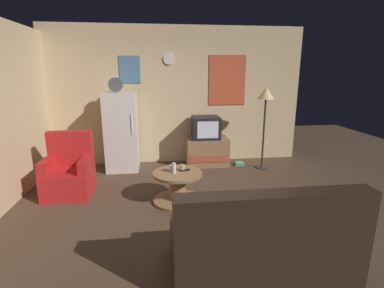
{
  "coord_description": "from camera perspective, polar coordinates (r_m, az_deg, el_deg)",
  "views": [
    {
      "loc": [
        -0.4,
        -3.5,
        1.88
      ],
      "look_at": [
        0.13,
        0.9,
        0.75
      ],
      "focal_mm": 26.81,
      "sensor_mm": 36.0,
      "label": 1
    }
  ],
  "objects": [
    {
      "name": "fridge",
      "position": [
        5.67,
        -13.81,
        2.42
      ],
      "size": [
        0.6,
        0.62,
        1.77
      ],
      "color": "silver",
      "rests_on": "ground_plane"
    },
    {
      "name": "wall_with_art",
      "position": [
        5.98,
        -3.06,
        9.51
      ],
      "size": [
        5.2,
        0.12,
        2.76
      ],
      "color": "#D1B284",
      "rests_on": "ground_plane"
    },
    {
      "name": "tv_stand",
      "position": [
        5.89,
        2.97,
        -1.48
      ],
      "size": [
        0.84,
        0.53,
        0.56
      ],
      "color": "#8E6642",
      "rests_on": "ground_plane"
    },
    {
      "name": "remote_control",
      "position": [
        4.23,
        -1.44,
        -5.22
      ],
      "size": [
        0.16,
        0.08,
        0.02
      ],
      "primitive_type": "cube",
      "rotation": [
        0.0,
        0.0,
        0.25
      ],
      "color": "black",
      "rests_on": "coffee_table"
    },
    {
      "name": "crt_tv",
      "position": [
        5.77,
        2.75,
        3.31
      ],
      "size": [
        0.54,
        0.51,
        0.44
      ],
      "color": "black",
      "rests_on": "tv_stand"
    },
    {
      "name": "couch",
      "position": [
        2.92,
        13.89,
        -18.57
      ],
      "size": [
        1.7,
        0.8,
        0.92
      ],
      "color": "black",
      "rests_on": "ground_plane"
    },
    {
      "name": "wine_glass",
      "position": [
        4.13,
        -3.6,
        -4.78
      ],
      "size": [
        0.05,
        0.05,
        0.15
      ],
      "primitive_type": "cylinder",
      "color": "silver",
      "rests_on": "coffee_table"
    },
    {
      "name": "armchair",
      "position": [
        4.9,
        -23.23,
        -5.27
      ],
      "size": [
        0.68,
        0.68,
        0.96
      ],
      "color": "red",
      "rests_on": "ground_plane"
    },
    {
      "name": "mug_ceramic_tan",
      "position": [
        4.23,
        -1.93,
        -4.74
      ],
      "size": [
        0.08,
        0.08,
        0.09
      ],
      "primitive_type": "cylinder",
      "color": "tan",
      "rests_on": "coffee_table"
    },
    {
      "name": "mug_ceramic_white",
      "position": [
        4.21,
        -4.04,
        -4.83
      ],
      "size": [
        0.08,
        0.08,
        0.09
      ],
      "primitive_type": "cylinder",
      "color": "silver",
      "rests_on": "coffee_table"
    },
    {
      "name": "standing_lamp",
      "position": [
        5.66,
        14.46,
        8.55
      ],
      "size": [
        0.32,
        0.32,
        1.59
      ],
      "color": "#332D28",
      "rests_on": "ground_plane"
    },
    {
      "name": "ground_plane",
      "position": [
        3.99,
        -0.36,
        -13.78
      ],
      "size": [
        12.0,
        12.0,
        0.0
      ],
      "primitive_type": "plane",
      "color": "#4C3828"
    },
    {
      "name": "coffee_table",
      "position": [
        4.26,
        -2.89,
        -8.53
      ],
      "size": [
        0.72,
        0.72,
        0.46
      ],
      "color": "#8E6642",
      "rests_on": "ground_plane"
    },
    {
      "name": "book_stack",
      "position": [
        6.0,
        9.41,
        -3.87
      ],
      "size": [
        0.2,
        0.14,
        0.06
      ],
      "color": "gray",
      "rests_on": "ground_plane"
    }
  ]
}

